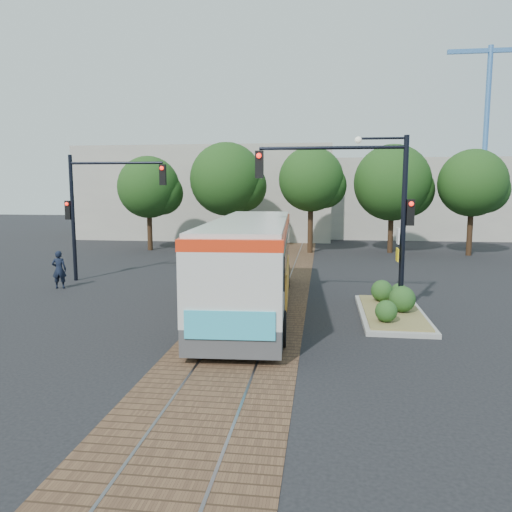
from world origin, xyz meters
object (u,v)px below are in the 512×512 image
object	(u,v)px
city_bus	(252,259)
signal_pole_main	(367,196)
signal_pole_left	(95,200)
officer	(59,270)
parked_car	(223,253)
traffic_island	(392,306)

from	to	relation	value
city_bus	signal_pole_main	bearing A→B (deg)	-8.12
city_bus	signal_pole_main	xyz separation A→B (m)	(4.10, -0.35, 2.30)
city_bus	signal_pole_left	size ratio (longest dim) A/B	2.09
signal_pole_main	officer	bearing A→B (deg)	167.71
signal_pole_main	parked_car	xyz separation A→B (m)	(-7.32, 11.04, -3.50)
city_bus	signal_pole_left	distance (m)	9.49
signal_pole_main	signal_pole_left	xyz separation A→B (m)	(-12.23, 4.80, -0.29)
signal_pole_main	officer	distance (m)	13.82
city_bus	parked_car	size ratio (longest dim) A/B	2.79
city_bus	officer	bearing A→B (deg)	161.27
city_bus	signal_pole_main	size ratio (longest dim) A/B	2.09
traffic_island	signal_pole_left	size ratio (longest dim) A/B	0.87
signal_pole_left	officer	world-z (taller)	signal_pole_left
traffic_island	signal_pole_left	distance (m)	14.50
signal_pole_main	parked_car	bearing A→B (deg)	123.54
signal_pole_main	traffic_island	bearing A→B (deg)	-5.36
signal_pole_main	parked_car	size ratio (longest dim) A/B	1.33
traffic_island	signal_pole_left	world-z (taller)	signal_pole_left
traffic_island	officer	world-z (taller)	officer
traffic_island	parked_car	bearing A→B (deg)	126.63
signal_pole_left	officer	distance (m)	3.70
signal_pole_left	traffic_island	bearing A→B (deg)	-20.36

